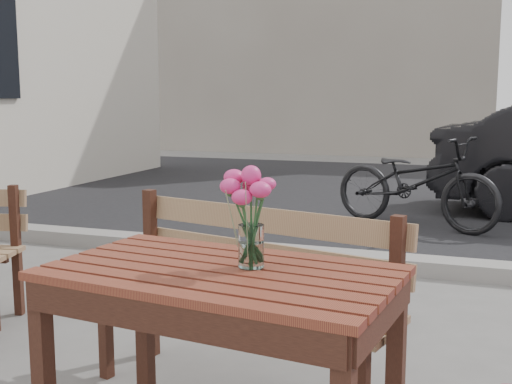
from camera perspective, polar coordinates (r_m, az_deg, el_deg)
street at (r=7.06m, az=13.04°, el=-2.30°), size 30.00×8.12×0.12m
main_table at (r=2.26m, az=-3.13°, el=-9.77°), size 1.26×0.83×0.73m
main_bench at (r=2.85m, az=-0.59°, el=-7.52°), size 1.48×0.74×0.88m
main_vase at (r=2.19m, az=-0.43°, el=-1.13°), size 0.19×0.19×0.35m
bicycle at (r=6.70m, az=14.00°, el=0.91°), size 1.89×1.23×0.94m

